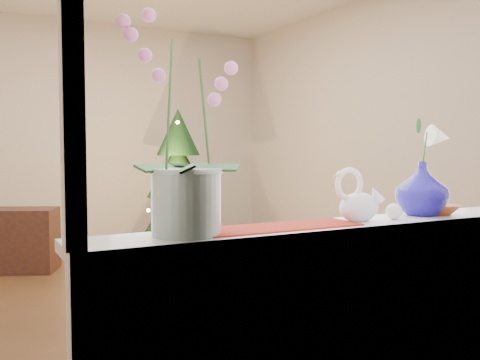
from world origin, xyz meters
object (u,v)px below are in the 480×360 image
object	(u,v)px
swan	(359,196)
amber_dish	(436,210)
xmas_tree	(178,185)
side_table	(13,240)
orchid_pot	(186,125)
paperweight	(394,211)
blue_vase	(422,184)

from	to	relation	value
swan	amber_dish	world-z (taller)	swan
xmas_tree	side_table	distance (m)	1.73
orchid_pot	paperweight	bearing A→B (deg)	-1.92
amber_dish	side_table	bearing A→B (deg)	109.25
orchid_pot	paperweight	xyz separation A→B (m)	(0.89, -0.03, -0.33)
paperweight	orchid_pot	bearing A→B (deg)	178.08
blue_vase	side_table	xyz separation A→B (m)	(-1.31, 3.95, -0.74)
blue_vase	amber_dish	bearing A→B (deg)	-8.48
paperweight	amber_dish	size ratio (longest dim) A/B	0.44
swan	xmas_tree	distance (m)	3.79
paperweight	side_table	distance (m)	4.20
amber_dish	xmas_tree	size ratio (longest dim) A/B	0.09
amber_dish	xmas_tree	distance (m)	3.73
swan	paperweight	distance (m)	0.18
orchid_pot	amber_dish	xyz separation A→B (m)	(1.16, 0.00, -0.35)
orchid_pot	blue_vase	world-z (taller)	orchid_pot
amber_dish	side_table	distance (m)	4.25
swan	xmas_tree	bearing A→B (deg)	96.90
blue_vase	paperweight	size ratio (longest dim) A/B	4.03
blue_vase	xmas_tree	bearing A→B (deg)	85.01
swan	amber_dish	xyz separation A→B (m)	(0.44, 0.01, -0.08)
side_table	xmas_tree	bearing A→B (deg)	15.13
swan	amber_dish	bearing A→B (deg)	18.63
swan	blue_vase	bearing A→B (deg)	20.63
blue_vase	swan	bearing A→B (deg)	-176.71
swan	blue_vase	xyz separation A→B (m)	(0.36, 0.02, 0.03)
blue_vase	paperweight	world-z (taller)	blue_vase
side_table	blue_vase	bearing A→B (deg)	-47.81
amber_dish	xmas_tree	xyz separation A→B (m)	(0.25, 3.72, -0.13)
xmas_tree	blue_vase	bearing A→B (deg)	-94.99
swan	paperweight	xyz separation A→B (m)	(0.16, -0.02, -0.07)
paperweight	amber_dish	distance (m)	0.28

